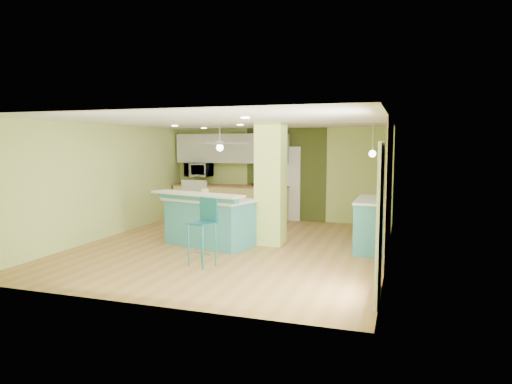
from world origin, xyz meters
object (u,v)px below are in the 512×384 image
peninsula (209,220)px  bar_stool (205,221)px  fruit_bowl (257,185)px  canister (205,194)px  side_counter (373,224)px

peninsula → bar_stool: bar_stool is taller
bar_stool → fruit_bowl: (-0.57, 4.63, 0.21)m
canister → peninsula: bearing=22.5°
side_counter → canister: canister is taller
fruit_bowl → side_counter: bearing=-37.8°
fruit_bowl → peninsula: bearing=-90.2°
peninsula → side_counter: 3.28m
side_counter → bar_stool: bearing=-140.8°
fruit_bowl → canister: size_ratio=1.76×
peninsula → canister: 0.55m
side_counter → canister: size_ratio=8.02×
fruit_bowl → canister: (-0.09, -3.18, 0.08)m
peninsula → bar_stool: bearing=-53.5°
peninsula → side_counter: bearing=26.8°
peninsula → bar_stool: 1.61m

